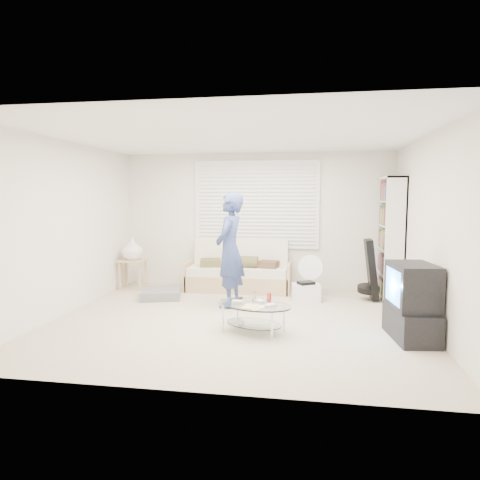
% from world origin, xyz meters
% --- Properties ---
extents(ground, '(5.00, 5.00, 0.00)m').
position_xyz_m(ground, '(0.00, 0.00, 0.00)').
color(ground, tan).
rests_on(ground, ground).
extents(room_shell, '(5.02, 4.52, 2.51)m').
position_xyz_m(room_shell, '(0.00, 0.48, 1.63)').
color(room_shell, silver).
rests_on(room_shell, ground).
extents(window_blinds, '(2.32, 0.08, 1.62)m').
position_xyz_m(window_blinds, '(0.00, 2.20, 1.55)').
color(window_blinds, silver).
rests_on(window_blinds, ground).
extents(futon_sofa, '(1.88, 0.76, 0.92)m').
position_xyz_m(futon_sofa, '(-0.28, 1.87, 0.30)').
color(futon_sofa, tan).
rests_on(futon_sofa, ground).
extents(grey_floor_pillow, '(0.79, 0.79, 0.14)m').
position_xyz_m(grey_floor_pillow, '(-1.47, 1.04, 0.07)').
color(grey_floor_pillow, slate).
rests_on(grey_floor_pillow, ground).
extents(side_table, '(0.48, 0.39, 0.95)m').
position_xyz_m(side_table, '(-2.22, 1.65, 0.70)').
color(side_table, tan).
rests_on(side_table, ground).
extents(bookshelf, '(0.32, 0.85, 2.02)m').
position_xyz_m(bookshelf, '(2.32, 1.72, 1.01)').
color(bookshelf, white).
rests_on(bookshelf, ground).
extents(guitar_case, '(0.36, 0.37, 0.99)m').
position_xyz_m(guitar_case, '(1.99, 1.44, 0.44)').
color(guitar_case, black).
rests_on(guitar_case, ground).
extents(floor_fan, '(0.44, 0.29, 0.71)m').
position_xyz_m(floor_fan, '(1.01, 1.59, 0.42)').
color(floor_fan, white).
rests_on(floor_fan, ground).
extents(storage_bin, '(0.48, 0.36, 0.32)m').
position_xyz_m(storage_bin, '(0.94, 1.25, 0.14)').
color(storage_bin, white).
rests_on(storage_bin, ground).
extents(tv_unit, '(0.54, 0.88, 0.91)m').
position_xyz_m(tv_unit, '(2.20, -0.47, 0.44)').
color(tv_unit, black).
rests_on(tv_unit, ground).
extents(coffee_table, '(1.12, 0.90, 0.48)m').
position_xyz_m(coffee_table, '(0.31, -0.51, 0.29)').
color(coffee_table, silver).
rests_on(coffee_table, ground).
extents(standing_person, '(0.51, 0.70, 1.76)m').
position_xyz_m(standing_person, '(-0.22, 0.69, 0.88)').
color(standing_person, navy).
rests_on(standing_person, ground).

